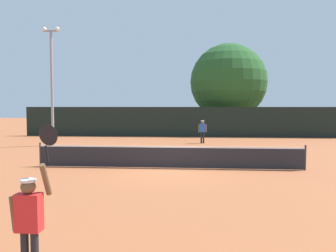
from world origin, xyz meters
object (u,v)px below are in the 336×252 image
object	(u,v)px
light_pole	(52,78)
parked_car_near	(154,124)
tennis_ball	(181,155)
player_serving	(30,214)
parked_car_mid	(238,123)
large_tree	(228,82)
player_receiving	(202,129)

from	to	relation	value
light_pole	parked_car_near	size ratio (longest dim) A/B	1.89
tennis_ball	player_serving	bearing A→B (deg)	-97.37
tennis_ball	light_pole	world-z (taller)	light_pole
tennis_ball	light_pole	size ratio (longest dim) A/B	0.01
tennis_ball	parked_car_mid	bearing A→B (deg)	74.02
large_tree	parked_car_near	distance (m)	9.06
player_receiving	tennis_ball	world-z (taller)	player_receiving
player_receiving	large_tree	world-z (taller)	large_tree
player_receiving	tennis_ball	xyz separation A→B (m)	(-1.33, -6.18, -0.98)
player_serving	parked_car_near	world-z (taller)	player_serving
parked_car_near	player_serving	bearing A→B (deg)	-85.18
player_receiving	parked_car_mid	bearing A→B (deg)	-107.72
parked_car_mid	tennis_ball	bearing A→B (deg)	-98.48
light_pole	tennis_ball	bearing A→B (deg)	-23.78
tennis_ball	player_receiving	bearing A→B (deg)	77.88
large_tree	parked_car_mid	xyz separation A→B (m)	(1.50, 3.78, -4.33)
large_tree	parked_car_near	size ratio (longest dim) A/B	2.10
player_serving	parked_car_near	distance (m)	31.19
parked_car_mid	light_pole	bearing A→B (deg)	-125.46
light_pole	large_tree	xyz separation A→B (m)	(13.01, 11.80, 0.53)
parked_car_near	tennis_ball	bearing A→B (deg)	-77.17
large_tree	parked_car_mid	size ratio (longest dim) A/B	2.02
light_pole	parked_car_near	distance (m)	15.31
player_receiving	parked_car_mid	distance (m)	14.00
player_receiving	light_pole	bearing A→B (deg)	12.38
player_receiving	tennis_ball	bearing A→B (deg)	77.88
light_pole	parked_car_mid	xyz separation A→B (m)	(14.51, 15.58, -3.80)
player_serving	parked_car_mid	world-z (taller)	player_serving
player_serving	parked_car_near	size ratio (longest dim) A/B	0.57
player_serving	tennis_ball	xyz separation A→B (m)	(1.73, 13.35, -1.02)
tennis_ball	parked_car_near	world-z (taller)	parked_car_near
tennis_ball	light_pole	bearing A→B (deg)	156.22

